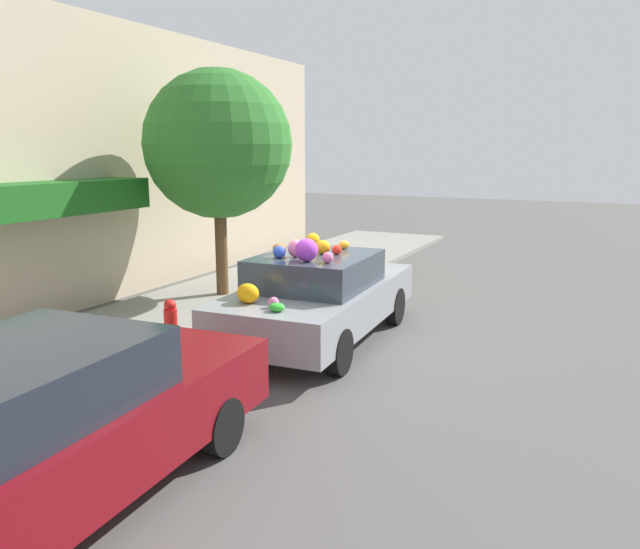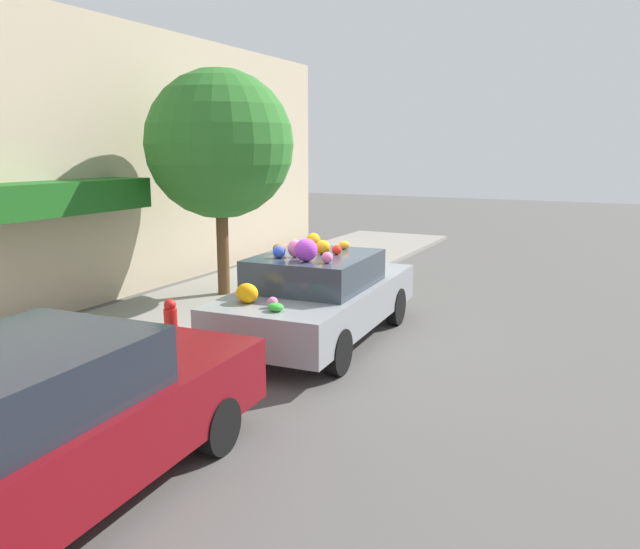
{
  "view_description": "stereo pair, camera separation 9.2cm",
  "coord_description": "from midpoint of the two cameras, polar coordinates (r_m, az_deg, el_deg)",
  "views": [
    {
      "loc": [
        -8.59,
        -4.23,
        2.99
      ],
      "look_at": [
        0.0,
        -0.08,
        1.06
      ],
      "focal_mm": 35.0,
      "sensor_mm": 36.0,
      "label": 1
    },
    {
      "loc": [
        -8.55,
        -4.32,
        2.99
      ],
      "look_at": [
        0.0,
        -0.08,
        1.06
      ],
      "focal_mm": 35.0,
      "sensor_mm": 36.0,
      "label": 2
    }
  ],
  "objects": [
    {
      "name": "fire_hydrant",
      "position": [
        9.58,
        -13.22,
        -4.26
      ],
      "size": [
        0.2,
        0.2,
        0.7
      ],
      "color": "red",
      "rests_on": "sidewalk_curb"
    },
    {
      "name": "art_car",
      "position": [
        9.76,
        0.16,
        -1.87
      ],
      "size": [
        4.4,
        2.06,
        1.73
      ],
      "rotation": [
        0.0,
        0.0,
        0.05
      ],
      "color": "gray",
      "rests_on": "ground"
    },
    {
      "name": "ground_plane",
      "position": [
        10.03,
        -0.13,
        -5.91
      ],
      "size": [
        60.0,
        60.0,
        0.0
      ],
      "primitive_type": "plane",
      "color": "#565451"
    },
    {
      "name": "street_tree",
      "position": [
        12.47,
        -8.95,
        11.64
      ],
      "size": [
        2.87,
        2.87,
        4.41
      ],
      "color": "brown",
      "rests_on": "sidewalk_curb"
    },
    {
      "name": "sidewalk_curb",
      "position": [
        11.43,
        -12.36,
        -3.73
      ],
      "size": [
        24.0,
        3.2,
        0.11
      ],
      "color": "gray",
      "rests_on": "ground"
    },
    {
      "name": "parked_car_plain",
      "position": [
        5.74,
        -24.22,
        -12.61
      ],
      "size": [
        4.63,
        2.05,
        1.47
      ],
      "rotation": [
        0.0,
        0.0,
        0.05
      ],
      "color": "maroon",
      "rests_on": "ground"
    },
    {
      "name": "building_facade",
      "position": [
        12.5,
        -21.21,
        9.32
      ],
      "size": [
        18.0,
        1.2,
        5.46
      ],
      "color": "#C6B293",
      "rests_on": "ground"
    }
  ]
}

